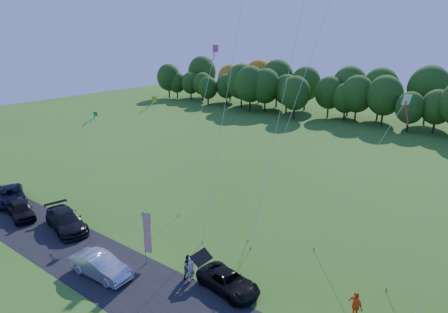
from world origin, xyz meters
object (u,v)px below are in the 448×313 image
Objects in this scene: black_suv at (228,282)px; feather_flag at (147,232)px; person_east at (355,305)px; silver_sedan at (100,266)px.

feather_flag is at bearing 108.30° from black_suv.
person_east reaches higher than black_suv.
feather_flag is (-6.77, -1.17, 2.04)m from black_suv.
black_suv is 9.41m from silver_sedan.
person_east is at bearing 14.13° from feather_flag.
person_east is at bearing -63.73° from black_suv.
silver_sedan is at bearing -132.18° from person_east.
silver_sedan is (-8.36, -4.32, 0.15)m from black_suv.
black_suv is 8.28m from person_east.
black_suv is 7.17m from feather_flag.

